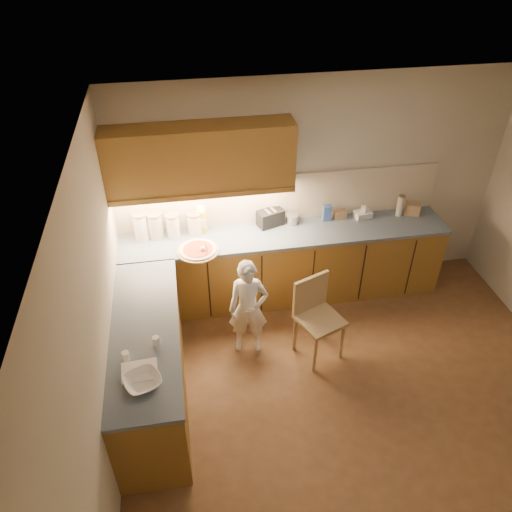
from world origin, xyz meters
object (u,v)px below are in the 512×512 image
object	(u,v)px
child	(248,308)
oil_jug	(201,220)
pizza_on_board	(198,250)
wooden_chair	(316,312)
toaster	(270,218)

from	to	relation	value
child	oil_jug	world-z (taller)	oil_jug
pizza_on_board	oil_jug	bearing A→B (deg)	78.96
wooden_chair	toaster	size ratio (longest dim) A/B	2.80
child	wooden_chair	bearing A→B (deg)	-4.20
child	toaster	distance (m)	1.17
child	toaster	size ratio (longest dim) A/B	3.41
child	pizza_on_board	bearing A→B (deg)	135.43
child	toaster	bearing A→B (deg)	75.58
pizza_on_board	wooden_chair	size ratio (longest dim) A/B	0.49
oil_jug	toaster	size ratio (longest dim) A/B	0.98
pizza_on_board	child	distance (m)	0.84
child	toaster	world-z (taller)	child
oil_jug	pizza_on_board	bearing A→B (deg)	-101.04
wooden_chair	oil_jug	xyz separation A→B (m)	(-1.06, 1.14, 0.53)
child	oil_jug	xyz separation A→B (m)	(-0.37, 0.99, 0.50)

